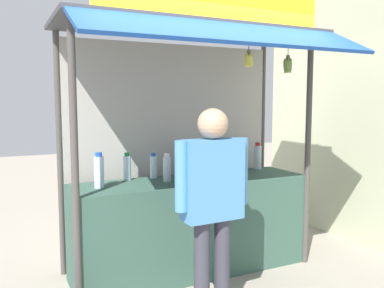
% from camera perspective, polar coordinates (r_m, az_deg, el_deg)
% --- Properties ---
extents(ground_plane, '(20.00, 20.00, 0.00)m').
position_cam_1_polar(ground_plane, '(4.27, 0.00, -17.28)').
color(ground_plane, '#9E9384').
extents(stall_counter, '(2.34, 0.64, 0.93)m').
position_cam_1_polar(stall_counter, '(4.11, 0.00, -11.34)').
color(stall_counter, '#385B4C').
rests_on(stall_counter, ground).
extents(stall_structure, '(2.54, 1.53, 2.73)m').
position_cam_1_polar(stall_structure, '(4.05, -0.82, 5.46)').
color(stall_structure, '#4C4742').
rests_on(stall_structure, ground).
extents(water_bottle_front_right, '(0.07, 0.07, 0.25)m').
position_cam_1_polar(water_bottle_front_right, '(4.07, -5.41, -3.14)').
color(water_bottle_front_right, silver).
rests_on(water_bottle_front_right, stall_counter).
extents(water_bottle_far_right, '(0.08, 0.08, 0.30)m').
position_cam_1_polar(water_bottle_far_right, '(4.65, 9.19, -1.76)').
color(water_bottle_far_right, silver).
rests_on(water_bottle_far_right, stall_counter).
extents(water_bottle_center, '(0.09, 0.09, 0.32)m').
position_cam_1_polar(water_bottle_center, '(3.69, -12.90, -3.74)').
color(water_bottle_center, silver).
rests_on(water_bottle_center, stall_counter).
extents(water_bottle_front_left, '(0.08, 0.08, 0.27)m').
position_cam_1_polar(water_bottle_front_left, '(3.89, -3.52, -3.43)').
color(water_bottle_front_left, silver).
rests_on(water_bottle_front_left, stall_counter).
extents(water_bottle_rear_center, '(0.08, 0.08, 0.27)m').
position_cam_1_polar(water_bottle_rear_center, '(3.99, -9.09, -3.25)').
color(water_bottle_rear_center, silver).
rests_on(water_bottle_rear_center, stall_counter).
extents(magazine_stack_back_left, '(0.22, 0.26, 0.07)m').
position_cam_1_polar(magazine_stack_back_left, '(3.72, -0.06, -5.28)').
color(magazine_stack_back_left, yellow).
rests_on(magazine_stack_back_left, stall_counter).
extents(magazine_stack_right, '(0.26, 0.32, 0.06)m').
position_cam_1_polar(magazine_stack_right, '(3.89, 4.87, -4.88)').
color(magazine_stack_right, purple).
rests_on(magazine_stack_right, stall_counter).
extents(banana_bunch_rightmost, '(0.10, 0.09, 0.25)m').
position_cam_1_polar(banana_bunch_rightmost, '(3.76, 7.92, 11.59)').
color(banana_bunch_rightmost, '#332D23').
extents(banana_bunch_leftmost, '(0.10, 0.10, 0.29)m').
position_cam_1_polar(banana_bunch_leftmost, '(4.02, 13.28, 10.68)').
color(banana_bunch_leftmost, '#332D23').
extents(vendor_person, '(0.62, 0.24, 1.64)m').
position_cam_1_polar(vendor_person, '(3.15, 2.87, -6.91)').
color(vendor_person, '#383842').
rests_on(vendor_person, ground).
extents(neighbour_wall, '(0.20, 2.40, 3.28)m').
position_cam_1_polar(neighbour_wall, '(5.47, 19.73, 5.16)').
color(neighbour_wall, beige).
rests_on(neighbour_wall, ground).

